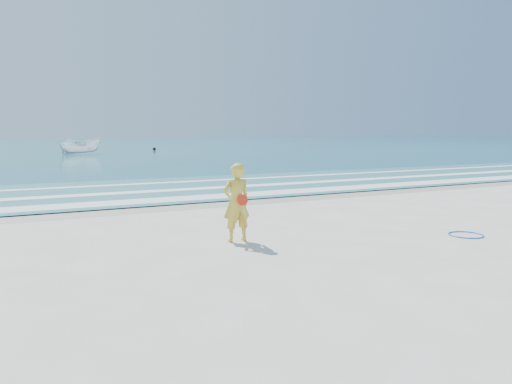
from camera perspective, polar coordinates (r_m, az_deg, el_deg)
name	(u,v)px	position (r m, az deg, el deg)	size (l,w,h in m)	color
ground	(344,259)	(10.90, 10.04, -7.51)	(400.00, 400.00, 0.00)	silver
wet_sand	(196,204)	(18.71, -6.92, -1.36)	(400.00, 2.40, 0.00)	#B2A893
ocean	(32,144)	(113.57, -24.20, 5.05)	(400.00, 190.00, 0.04)	#19727F
shallow	(157,189)	(23.42, -11.21, 0.35)	(400.00, 10.00, 0.01)	#59B7AD
foam_near	(184,198)	(19.92, -8.23, -0.73)	(400.00, 1.40, 0.01)	white
foam_mid	(162,191)	(22.66, -10.64, 0.16)	(400.00, 0.90, 0.01)	white
foam_far	(143,184)	(25.82, -12.76, 0.93)	(400.00, 0.60, 0.01)	white
hoop	(466,235)	(14.14, 22.86, -4.53)	(0.88, 0.88, 0.03)	blue
boat	(80,146)	(60.51, -19.42, 4.97)	(1.81, 4.81, 1.86)	white
buoy	(154,149)	(69.09, -11.55, 4.85)	(0.44, 0.44, 0.44)	black
woman	(236,203)	(12.18, -2.26, -1.23)	(0.71, 0.47, 1.93)	gold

